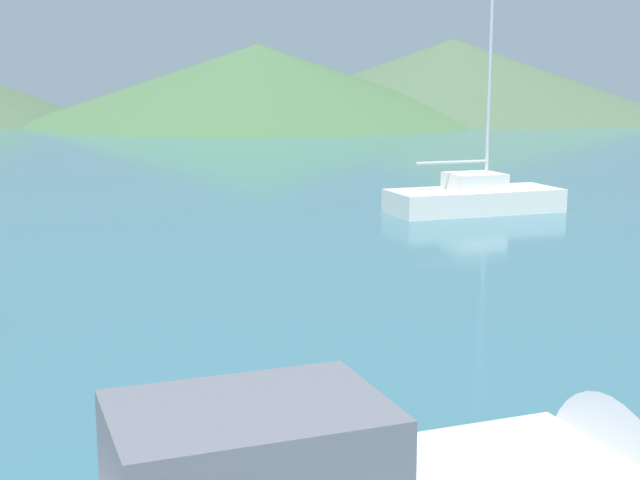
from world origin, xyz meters
TOP-DOWN VIEW (x-y plane):
  - sailboat_inner at (5.96, 24.56)m, footprint 5.90×3.14m
  - hill_central at (3.75, 81.76)m, footprint 43.74×43.74m
  - hill_east at (25.03, 89.80)m, footprint 46.70×46.70m

SIDE VIEW (x-z plane):
  - sailboat_inner at x=5.96m, z-range -4.34..5.37m
  - hill_central at x=3.75m, z-range 0.00..7.22m
  - hill_east at x=25.03m, z-range 0.00..8.11m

